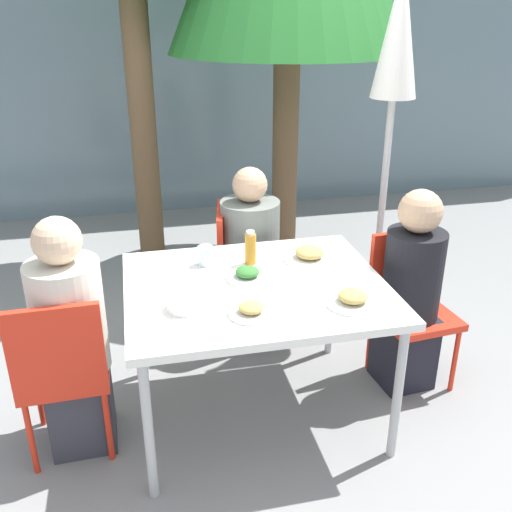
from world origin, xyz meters
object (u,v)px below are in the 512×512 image
Objects in this scene: chair_left at (62,367)px; closed_umbrella at (395,72)px; person_left at (73,344)px; salad_bowl at (184,304)px; bottle at (250,248)px; person_far at (250,262)px; chair_right at (409,297)px; drinking_cup at (206,256)px; chair_far at (237,263)px; person_right at (410,295)px.

chair_left is 0.38× the size of closed_umbrella.
person_left is 0.58m from salad_bowl.
person_far is at bearing 78.18° from bottle.
person_left is 1.05× the size of person_far.
bottle is 0.57m from salad_bowl.
closed_umbrella is (0.08, 0.62, 1.14)m from chair_right.
chair_right is at bearing -5.59° from drinking_cup.
bottle is 1.79× the size of drinking_cup.
person_far is (0.07, -0.06, 0.03)m from chair_far.
person_far is 1.41m from closed_umbrella.
bottle is at bearing 46.95° from salad_bowl.
person_left is 0.53× the size of closed_umbrella.
drinking_cup is (-0.27, -0.55, 0.31)m from chair_far.
person_right is at bearing 11.74° from salad_bowl.
chair_right is 4.69× the size of bottle.
salad_bowl is at bearing -144.80° from closed_umbrella.
person_left reaches higher than chair_left.
person_left is 1.81m from chair_right.
bottle is at bearing 14.96° from person_left.
salad_bowl is at bearing 6.14° from person_right.
person_left is at bearing -1.95° from person_right.
closed_umbrella reaches higher than chair_far.
chair_left is 0.72× the size of person_left.
chair_right is at bearing -97.72° from closed_umbrella.
chair_left is 2.41m from closed_umbrella.
drinking_cup is at bearing -11.19° from chair_right.
person_left is 1.29m from person_far.
person_right is 1.34× the size of chair_far.
person_right is 1.10m from chair_far.
person_left reaches higher than bottle.
bottle is at bearing -9.14° from drinking_cup.
person_right is 1.29m from salad_bowl.
person_far is 0.66m from drinking_cup.
bottle is 0.24m from drinking_cup.
person_left is at bearing -37.66° from chair_far.
person_right is 1.02× the size of person_far.
chair_left is 1.37m from person_far.
chair_left is 0.11m from person_left.
person_right is 1.13m from drinking_cup.
chair_left reaches higher than salad_bowl.
salad_bowl is (-0.50, -0.94, 0.26)m from person_far.
chair_left and chair_far have the same top height.
chair_far is 4.69× the size of bottle.
person_far is at bearing -42.97° from chair_right.
salad_bowl is (-1.24, -0.26, 0.23)m from person_right.
chair_left is 1.81m from person_right.
person_far is 0.50× the size of closed_umbrella.
person_right is at bearing 1.96° from person_left.
bottle is at bearing -1.85° from person_far.
person_left is 1.75m from person_right.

